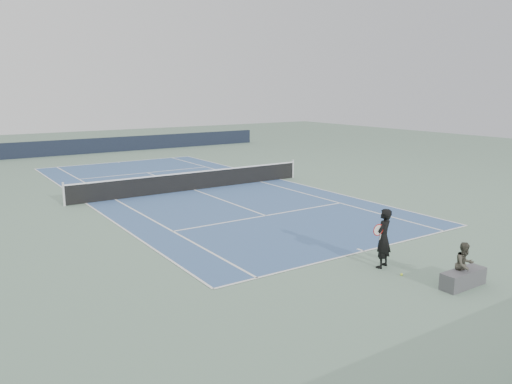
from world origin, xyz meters
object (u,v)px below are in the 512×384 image
tennis_net (194,180)px  tennis_player (383,238)px  tennis_ball (402,274)px  spectator_bench (464,271)px

tennis_net → tennis_player: tennis_player is taller
tennis_player → tennis_ball: bearing=-95.0°
tennis_ball → spectator_bench: bearing=-63.1°
tennis_net → spectator_bench: spectator_bench is taller
tennis_player → tennis_ball: size_ratio=23.45×
tennis_net → spectator_bench: bearing=-89.8°
spectator_bench → tennis_ball: bearing=116.9°
tennis_player → spectator_bench: 2.33m
spectator_bench → tennis_net: bearing=90.2°
tennis_player → tennis_net: bearing=87.4°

